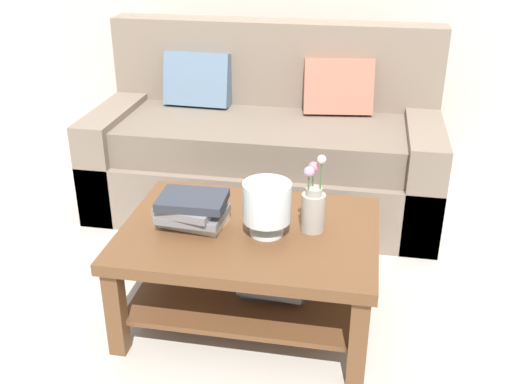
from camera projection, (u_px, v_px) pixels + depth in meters
The scene contains 6 objects.
ground_plane at pixel (247, 276), 3.03m from camera, with size 10.00×10.00×0.00m, color #B7B2A8.
couch at pixel (266, 147), 3.63m from camera, with size 2.00×0.90×1.06m.
coffee_table at pixel (251, 254), 2.60m from camera, with size 1.08×0.79×0.45m.
book_stack_main at pixel (192, 210), 2.54m from camera, with size 0.29×0.25×0.14m.
glass_hurricane_vase at pixel (267, 203), 2.45m from camera, with size 0.20×0.20×0.23m.
flower_pitcher at pixel (313, 206), 2.49m from camera, with size 0.10×0.10×0.34m.
Camera 1 is at (0.51, -2.50, 1.69)m, focal length 42.38 mm.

